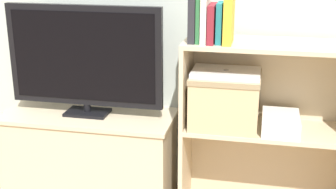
% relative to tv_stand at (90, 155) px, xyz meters
% --- Properties ---
extents(tv_stand, '(0.90, 0.38, 0.47)m').
position_rel_tv_stand_xyz_m(tv_stand, '(0.00, 0.00, 0.00)').
color(tv_stand, '#CCB793').
rests_on(tv_stand, ground_plane).
extents(tv, '(0.80, 0.14, 0.56)m').
position_rel_tv_stand_xyz_m(tv, '(-0.00, -0.00, 0.53)').
color(tv, black).
rests_on(tv, tv_stand).
extents(bookshelf_lower_tier, '(0.79, 0.32, 0.48)m').
position_rel_tv_stand_xyz_m(bookshelf_lower_tier, '(0.91, 0.04, 0.07)').
color(bookshelf_lower_tier, '#CCB793').
rests_on(bookshelf_lower_tier, ground_plane).
extents(bookshelf_upper_tier, '(0.79, 0.32, 0.41)m').
position_rel_tv_stand_xyz_m(bookshelf_upper_tier, '(0.91, 0.03, 0.51)').
color(bookshelf_upper_tier, '#CCB793').
rests_on(bookshelf_upper_tier, bookshelf_lower_tier).
extents(book_charcoal, '(0.03, 0.13, 0.21)m').
position_rel_tv_stand_xyz_m(book_charcoal, '(0.56, -0.08, 0.76)').
color(book_charcoal, '#232328').
rests_on(book_charcoal, bookshelf_upper_tier).
extents(book_forest, '(0.02, 0.12, 0.22)m').
position_rel_tv_stand_xyz_m(book_forest, '(0.59, -0.08, 0.77)').
color(book_forest, '#286638').
rests_on(book_forest, bookshelf_upper_tier).
extents(book_ivory, '(0.03, 0.16, 0.26)m').
position_rel_tv_stand_xyz_m(book_ivory, '(0.61, -0.08, 0.78)').
color(book_ivory, silver).
rests_on(book_ivory, bookshelf_upper_tier).
extents(book_maroon, '(0.03, 0.15, 0.17)m').
position_rel_tv_stand_xyz_m(book_maroon, '(0.64, -0.08, 0.74)').
color(book_maroon, maroon).
rests_on(book_maroon, bookshelf_upper_tier).
extents(book_teal, '(0.03, 0.12, 0.18)m').
position_rel_tv_stand_xyz_m(book_teal, '(0.68, -0.08, 0.74)').
color(book_teal, '#1E7075').
rests_on(book_teal, bookshelf_upper_tier).
extents(book_mustard, '(0.04, 0.16, 0.21)m').
position_rel_tv_stand_xyz_m(book_mustard, '(0.72, -0.08, 0.76)').
color(book_mustard, gold).
rests_on(book_mustard, bookshelf_upper_tier).
extents(storage_basket_left, '(0.32, 0.28, 0.25)m').
position_rel_tv_stand_xyz_m(storage_basket_left, '(0.71, -0.04, 0.38)').
color(storage_basket_left, tan).
rests_on(storage_basket_left, bookshelf_lower_tier).
extents(laptop, '(0.32, 0.21, 0.02)m').
position_rel_tv_stand_xyz_m(laptop, '(0.71, -0.04, 0.51)').
color(laptop, white).
rests_on(laptop, storage_basket_left).
extents(magazine_stack, '(0.17, 0.24, 0.07)m').
position_rel_tv_stand_xyz_m(magazine_stack, '(0.97, -0.05, 0.28)').
color(magazine_stack, silver).
rests_on(magazine_stack, bookshelf_lower_tier).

